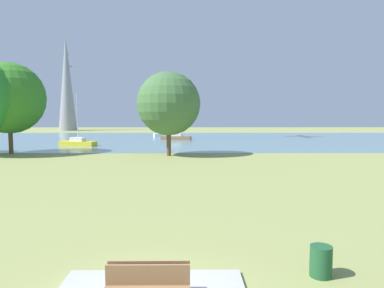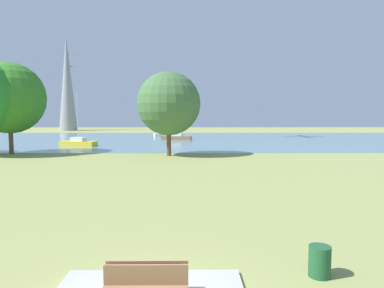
{
  "view_description": "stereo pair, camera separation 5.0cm",
  "coord_description": "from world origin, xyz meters",
  "px_view_note": "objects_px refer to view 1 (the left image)",
  "views": [
    {
      "loc": [
        0.86,
        -7.36,
        4.18
      ],
      "look_at": [
        1.17,
        21.72,
        1.69
      ],
      "focal_mm": 33.11,
      "sensor_mm": 36.0,
      "label": 1
    },
    {
      "loc": [
        0.91,
        -7.36,
        4.18
      ],
      "look_at": [
        1.17,
        21.72,
        1.69
      ],
      "focal_mm": 33.11,
      "sensor_mm": 36.0,
      "label": 2
    }
  ],
  "objects_px": {
    "sailboat_yellow": "(78,142)",
    "sailboat_brown": "(176,137)",
    "electricity_pylon": "(67,83)",
    "tree_mid_shore": "(169,104)",
    "tree_east_far": "(9,98)",
    "sailboat_white": "(167,134)",
    "litter_bin": "(321,261)",
    "bench_facing_water": "(150,280)"
  },
  "relations": [
    {
      "from": "sailboat_yellow",
      "to": "sailboat_brown",
      "type": "xyz_separation_m",
      "value": [
        12.45,
        10.56,
        0.01
      ]
    },
    {
      "from": "electricity_pylon",
      "to": "tree_mid_shore",
      "type": "bearing_deg",
      "value": -62.3
    },
    {
      "from": "sailboat_yellow",
      "to": "tree_east_far",
      "type": "height_order",
      "value": "tree_east_far"
    },
    {
      "from": "tree_east_far",
      "to": "sailboat_white",
      "type": "bearing_deg",
      "value": 61.58
    },
    {
      "from": "sailboat_brown",
      "to": "tree_east_far",
      "type": "distance_m",
      "value": 26.23
    },
    {
      "from": "litter_bin",
      "to": "electricity_pylon",
      "type": "distance_m",
      "value": 87.52
    },
    {
      "from": "litter_bin",
      "to": "sailboat_brown",
      "type": "xyz_separation_m",
      "value": [
        -5.37,
        47.9,
        0.07
      ]
    },
    {
      "from": "tree_east_far",
      "to": "electricity_pylon",
      "type": "distance_m",
      "value": 53.3
    },
    {
      "from": "sailboat_brown",
      "to": "sailboat_yellow",
      "type": "bearing_deg",
      "value": -139.69
    },
    {
      "from": "tree_east_far",
      "to": "tree_mid_shore",
      "type": "height_order",
      "value": "tree_east_far"
    },
    {
      "from": "sailboat_brown",
      "to": "electricity_pylon",
      "type": "relative_size",
      "value": 0.33
    },
    {
      "from": "sailboat_yellow",
      "to": "sailboat_white",
      "type": "xyz_separation_m",
      "value": [
        10.52,
        18.2,
        -0.01
      ]
    },
    {
      "from": "sailboat_yellow",
      "to": "sailboat_brown",
      "type": "distance_m",
      "value": 16.32
    },
    {
      "from": "sailboat_white",
      "to": "tree_east_far",
      "type": "height_order",
      "value": "tree_east_far"
    },
    {
      "from": "bench_facing_water",
      "to": "electricity_pylon",
      "type": "distance_m",
      "value": 87.02
    },
    {
      "from": "sailboat_yellow",
      "to": "tree_east_far",
      "type": "xyz_separation_m",
      "value": [
        -4.2,
        -9.0,
        5.34
      ]
    },
    {
      "from": "sailboat_white",
      "to": "tree_mid_shore",
      "type": "distance_m",
      "value": 29.6
    },
    {
      "from": "sailboat_white",
      "to": "tree_east_far",
      "type": "relative_size",
      "value": 0.64
    },
    {
      "from": "sailboat_yellow",
      "to": "tree_mid_shore",
      "type": "bearing_deg",
      "value": -41.32
    },
    {
      "from": "bench_facing_water",
      "to": "litter_bin",
      "type": "height_order",
      "value": "bench_facing_water"
    },
    {
      "from": "litter_bin",
      "to": "sailboat_yellow",
      "type": "distance_m",
      "value": 41.37
    },
    {
      "from": "tree_east_far",
      "to": "sailboat_brown",
      "type": "bearing_deg",
      "value": 49.61
    },
    {
      "from": "bench_facing_water",
      "to": "litter_bin",
      "type": "distance_m",
      "value": 4.42
    },
    {
      "from": "sailboat_yellow",
      "to": "sailboat_brown",
      "type": "height_order",
      "value": "sailboat_brown"
    },
    {
      "from": "sailboat_white",
      "to": "bench_facing_water",
      "type": "bearing_deg",
      "value": -86.95
    },
    {
      "from": "sailboat_brown",
      "to": "tree_mid_shore",
      "type": "bearing_deg",
      "value": -89.97
    },
    {
      "from": "sailboat_brown",
      "to": "bench_facing_water",
      "type": "bearing_deg",
      "value": -88.72
    },
    {
      "from": "litter_bin",
      "to": "sailboat_white",
      "type": "relative_size",
      "value": 0.13
    },
    {
      "from": "sailboat_yellow",
      "to": "sailboat_white",
      "type": "bearing_deg",
      "value": 59.97
    },
    {
      "from": "litter_bin",
      "to": "sailboat_brown",
      "type": "distance_m",
      "value": 48.2
    },
    {
      "from": "litter_bin",
      "to": "electricity_pylon",
      "type": "xyz_separation_m",
      "value": [
        -33.52,
        80.04,
        11.37
      ]
    },
    {
      "from": "sailboat_yellow",
      "to": "tree_mid_shore",
      "type": "xyz_separation_m",
      "value": [
        12.46,
        -10.95,
        4.72
      ]
    },
    {
      "from": "litter_bin",
      "to": "tree_east_far",
      "type": "bearing_deg",
      "value": 127.84
    },
    {
      "from": "sailboat_brown",
      "to": "litter_bin",
      "type": "bearing_deg",
      "value": -83.61
    },
    {
      "from": "sailboat_brown",
      "to": "electricity_pylon",
      "type": "height_order",
      "value": "electricity_pylon"
    },
    {
      "from": "bench_facing_water",
      "to": "electricity_pylon",
      "type": "height_order",
      "value": "electricity_pylon"
    },
    {
      "from": "tree_mid_shore",
      "to": "electricity_pylon",
      "type": "relative_size",
      "value": 0.35
    },
    {
      "from": "sailboat_brown",
      "to": "electricity_pylon",
      "type": "bearing_deg",
      "value": 131.22
    },
    {
      "from": "litter_bin",
      "to": "sailboat_white",
      "type": "bearing_deg",
      "value": 97.48
    },
    {
      "from": "electricity_pylon",
      "to": "sailboat_brown",
      "type": "bearing_deg",
      "value": -48.78
    },
    {
      "from": "sailboat_brown",
      "to": "sailboat_white",
      "type": "bearing_deg",
      "value": 104.17
    },
    {
      "from": "sailboat_brown",
      "to": "tree_mid_shore",
      "type": "relative_size",
      "value": 0.94
    }
  ]
}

